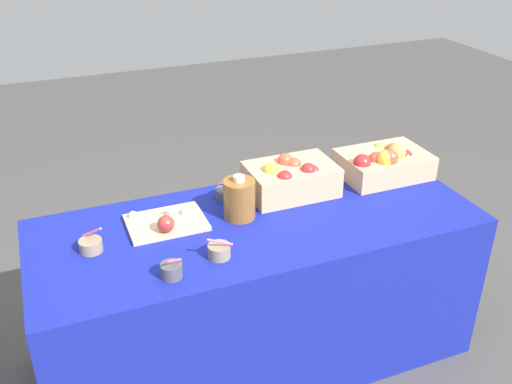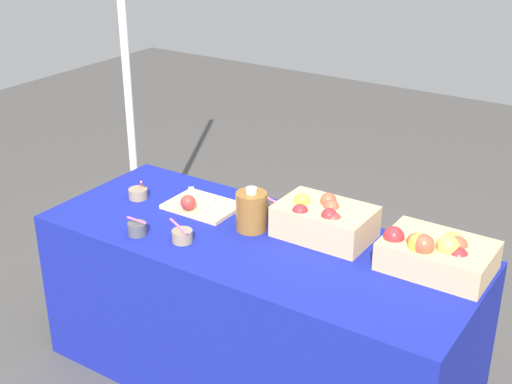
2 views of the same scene
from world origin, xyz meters
name	(u,v)px [view 1 (image 1 of 2)]	position (x,y,z in m)	size (l,w,h in m)	color
ground_plane	(258,351)	(0.00, 0.00, 0.00)	(10.00, 10.00, 0.00)	#474442
table	(258,290)	(0.00, 0.00, 0.37)	(1.90, 0.76, 0.74)	navy
apple_crate_left	(384,162)	(0.73, 0.17, 0.81)	(0.42, 0.29, 0.18)	tan
apple_crate_middle	(291,178)	(0.23, 0.17, 0.82)	(0.40, 0.26, 0.18)	tan
cutting_board_front	(166,222)	(-0.37, 0.10, 0.76)	(0.32, 0.24, 0.09)	#D1B284
sample_bowl_near	(171,270)	(-0.44, -0.25, 0.77)	(0.08, 0.08, 0.10)	#4C4C51
sample_bowl_mid	(91,245)	(-0.69, 0.03, 0.77)	(0.10, 0.10, 0.11)	gray
sample_bowl_far	(219,251)	(-0.24, -0.20, 0.77)	(0.10, 0.09, 0.10)	gray
sample_bowl_extra	(225,193)	(-0.06, 0.24, 0.77)	(0.10, 0.09, 0.10)	#4C4C51
cider_jug	(239,199)	(-0.06, 0.06, 0.83)	(0.14, 0.14, 0.20)	brown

